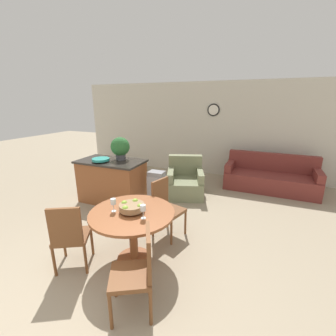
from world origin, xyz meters
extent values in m
plane|color=gray|center=(0.00, 0.00, 0.00)|extent=(24.00, 24.00, 0.00)
cube|color=beige|center=(0.00, 5.52, 1.35)|extent=(8.00, 0.06, 2.70)
cylinder|color=black|center=(0.27, 5.48, 1.91)|extent=(0.35, 0.02, 0.35)
cylinder|color=white|center=(0.27, 5.46, 1.91)|extent=(0.28, 0.01, 0.28)
cylinder|color=brown|center=(0.11, 1.15, 0.02)|extent=(0.47, 0.47, 0.04)
cylinder|color=brown|center=(0.11, 1.15, 0.38)|extent=(0.11, 0.11, 0.67)
cylinder|color=brown|center=(0.11, 1.15, 0.73)|extent=(1.13, 1.13, 0.03)
cylinder|color=brown|center=(-0.85, 0.84, 0.21)|extent=(0.04, 0.04, 0.41)
cylinder|color=brown|center=(-0.51, 1.03, 0.21)|extent=(0.04, 0.04, 0.41)
cylinder|color=brown|center=(-0.66, 0.51, 0.21)|extent=(0.04, 0.04, 0.41)
cylinder|color=brown|center=(-0.33, 0.69, 0.21)|extent=(0.04, 0.04, 0.41)
cube|color=brown|center=(-0.59, 0.77, 0.44)|extent=(0.57, 0.57, 0.05)
cube|color=brown|center=(-0.50, 0.60, 0.70)|extent=(0.36, 0.22, 0.48)
cylinder|color=brown|center=(0.42, 0.19, 0.21)|extent=(0.04, 0.04, 0.41)
cylinder|color=brown|center=(0.23, 0.53, 0.21)|extent=(0.04, 0.04, 0.41)
cylinder|color=brown|center=(0.75, 0.38, 0.21)|extent=(0.04, 0.04, 0.41)
cylinder|color=brown|center=(0.57, 0.71, 0.21)|extent=(0.04, 0.04, 0.41)
cube|color=brown|center=(0.49, 0.45, 0.44)|extent=(0.57, 0.57, 0.05)
cube|color=brown|center=(0.66, 0.54, 0.70)|extent=(0.22, 0.36, 0.48)
cylinder|color=brown|center=(0.57, 2.04, 0.21)|extent=(0.04, 0.04, 0.41)
cylinder|color=brown|center=(0.46, 1.67, 0.21)|extent=(0.04, 0.04, 0.41)
cylinder|color=brown|center=(0.20, 2.15, 0.21)|extent=(0.04, 0.04, 0.41)
cylinder|color=brown|center=(0.09, 1.78, 0.21)|extent=(0.04, 0.04, 0.41)
cube|color=brown|center=(0.33, 1.91, 0.44)|extent=(0.52, 0.52, 0.05)
cube|color=brown|center=(0.15, 1.97, 0.70)|extent=(0.15, 0.38, 0.48)
cylinder|color=olive|center=(0.11, 1.15, 0.76)|extent=(0.13, 0.13, 0.03)
cylinder|color=olive|center=(0.11, 1.15, 0.82)|extent=(0.33, 0.33, 0.08)
sphere|color=#8CB738|center=(0.23, 1.15, 0.84)|extent=(0.08, 0.08, 0.08)
sphere|color=#8CB738|center=(0.09, 1.27, 0.84)|extent=(0.08, 0.08, 0.08)
sphere|color=#8CB738|center=(-0.01, 1.16, 0.84)|extent=(0.08, 0.08, 0.08)
sphere|color=#8CB738|center=(0.09, 1.03, 0.84)|extent=(0.08, 0.08, 0.08)
cylinder|color=silver|center=(-0.12, 1.07, 0.75)|extent=(0.06, 0.06, 0.01)
cylinder|color=silver|center=(-0.12, 1.07, 0.80)|extent=(0.01, 0.01, 0.10)
cylinder|color=silver|center=(-0.12, 1.07, 0.89)|extent=(0.07, 0.07, 0.08)
cylinder|color=silver|center=(0.33, 1.05, 0.75)|extent=(0.06, 0.06, 0.01)
cylinder|color=silver|center=(0.33, 1.05, 0.80)|extent=(0.01, 0.01, 0.10)
cylinder|color=silver|center=(0.33, 1.05, 0.89)|extent=(0.07, 0.07, 0.08)
cube|color=brown|center=(-1.33, 2.69, 0.45)|extent=(1.36, 0.73, 0.89)
cube|color=#2D2823|center=(-1.33, 2.69, 0.91)|extent=(1.42, 0.79, 0.04)
cylinder|color=teal|center=(-1.46, 2.54, 0.95)|extent=(0.13, 0.13, 0.02)
cylinder|color=teal|center=(-1.46, 2.54, 0.98)|extent=(0.36, 0.36, 0.05)
cylinder|color=#4C4C51|center=(-1.18, 2.85, 1.00)|extent=(0.21, 0.21, 0.13)
sphere|color=#2D6B33|center=(-1.18, 2.85, 1.22)|extent=(0.40, 0.40, 0.40)
cube|color=#9E9EA3|center=(-0.32, 2.83, 0.34)|extent=(0.34, 0.25, 0.67)
cube|color=gray|center=(-0.32, 2.83, 0.72)|extent=(0.32, 0.24, 0.09)
cube|color=maroon|center=(1.92, 4.71, 0.21)|extent=(2.17, 0.95, 0.42)
cube|color=maroon|center=(1.93, 5.05, 0.65)|extent=(2.15, 0.27, 0.45)
cube|color=maroon|center=(0.93, 4.74, 0.31)|extent=(0.19, 0.81, 0.62)
cube|color=maroon|center=(2.91, 4.68, 0.31)|extent=(0.19, 0.81, 0.62)
cube|color=#7A7F5B|center=(0.05, 3.62, 0.20)|extent=(1.07, 1.16, 0.40)
cube|color=#7A7F5B|center=(-0.07, 3.97, 0.64)|extent=(0.83, 0.46, 0.48)
cube|color=#7A7F5B|center=(-0.27, 3.52, 0.31)|extent=(0.40, 0.87, 0.62)
cube|color=#7A7F5B|center=(0.37, 3.73, 0.31)|extent=(0.40, 0.87, 0.62)
camera|label=1|loc=(1.55, -1.14, 2.14)|focal=24.00mm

